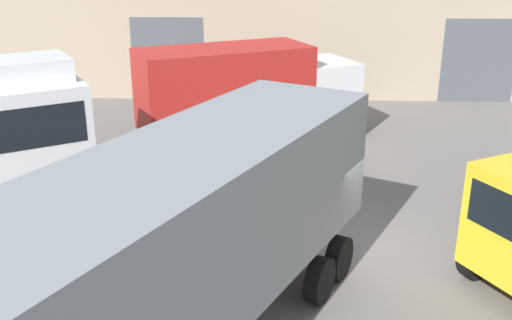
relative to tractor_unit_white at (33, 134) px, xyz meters
The scene contains 5 objects.
ground_plane 9.20m from the tractor_unit_white, 19.37° to the right, with size 60.00×60.00×0.00m, color slate.
warehouse_building 16.66m from the tractor_unit_white, 59.27° to the left, with size 31.26×7.09×5.49m.
tractor_unit_white is the anchor object (origin of this frame).
container_trailer_orange 8.83m from the tractor_unit_white, 56.58° to the right, with size 7.10×10.59×3.88m.
box_truck_white 7.37m from the tractor_unit_white, 41.74° to the left, with size 7.90×5.46×3.43m.
Camera 1 is at (-1.98, -12.07, 6.82)m, focal length 42.00 mm.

